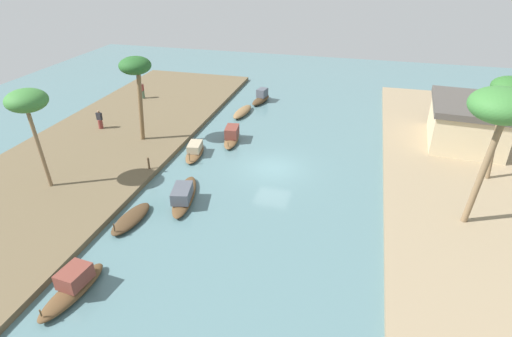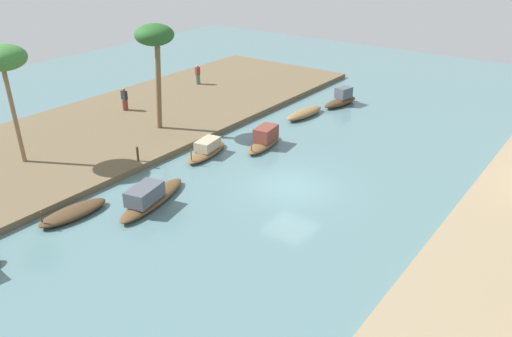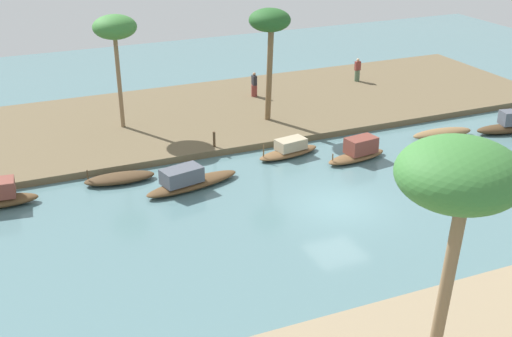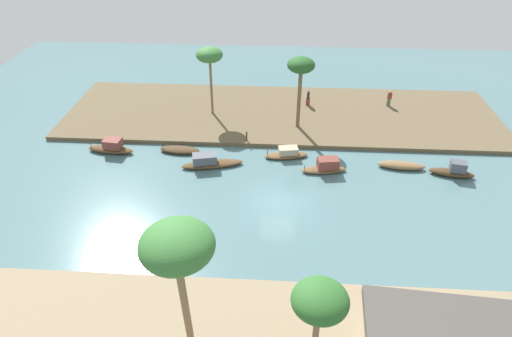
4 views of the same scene
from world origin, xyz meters
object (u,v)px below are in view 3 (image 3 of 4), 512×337
person_by_mooring (254,86)px  palm_tree_left_near (270,24)px  sampan_open_hull (120,178)px  palm_tree_right_short (459,180)px  sampan_foreground (189,181)px  palm_tree_left_far (115,29)px  person_on_near_bank (357,71)px  sampan_upstream_small (506,125)px  sampan_midstream (289,150)px  sampan_near_left_bank (442,133)px  mooring_post (214,139)px  sampan_with_tall_canopy (359,151)px

person_by_mooring → palm_tree_left_near: 7.00m
sampan_open_hull → palm_tree_right_short: palm_tree_right_short is taller
sampan_foreground → palm_tree_right_short: bearing=83.0°
sampan_foreground → palm_tree_left_far: palm_tree_left_far is taller
sampan_foreground → palm_tree_left_near: size_ratio=0.77×
sampan_open_hull → person_on_near_bank: 21.54m
sampan_upstream_small → sampan_foreground: bearing=10.3°
sampan_upstream_small → person_on_near_bank: size_ratio=2.19×
sampan_foreground → palm_tree_right_short: palm_tree_right_short is taller
sampan_upstream_small → sampan_midstream: bearing=2.3°
sampan_near_left_bank → palm_tree_left_far: palm_tree_left_far is taller
sampan_upstream_small → palm_tree_left_near: bearing=-18.0°
sampan_midstream → mooring_post: 4.08m
sampan_near_left_bank → palm_tree_left_far: bearing=-21.6°
sampan_near_left_bank → palm_tree_right_short: bearing=56.5°
sampan_near_left_bank → sampan_upstream_small: sampan_upstream_small is taller
sampan_open_hull → person_by_mooring: bearing=-136.6°
sampan_midstream → person_by_mooring: person_by_mooring is taller
palm_tree_left_near → palm_tree_left_far: (8.26, -2.54, -0.06)m
sampan_open_hull → sampan_with_tall_canopy: 12.45m
sampan_midstream → person_on_near_bank: person_on_near_bank is taller
sampan_with_tall_canopy → palm_tree_left_far: 14.96m
person_on_near_bank → person_by_mooring: 8.11m
sampan_midstream → sampan_with_tall_canopy: size_ratio=1.02×
sampan_open_hull → person_on_near_bank: person_on_near_bank is taller
sampan_open_hull → mooring_post: bearing=-158.7°
sampan_near_left_bank → palm_tree_left_far: (16.54, -8.31, 5.79)m
sampan_near_left_bank → palm_tree_left_near: size_ratio=0.58×
palm_tree_left_near → sampan_upstream_small: bearing=151.3°
sampan_foreground → mooring_post: mooring_post is taller
person_by_mooring → mooring_post: person_by_mooring is taller
person_on_near_bank → person_by_mooring: bearing=-179.8°
sampan_upstream_small → mooring_post: 17.09m
sampan_upstream_small → palm_tree_left_far: size_ratio=0.55×
person_on_near_bank → sampan_near_left_bank: bearing=-97.1°
sampan_foreground → sampan_midstream: bearing=-176.4°
sampan_with_tall_canopy → palm_tree_left_near: bearing=-80.2°
sampan_near_left_bank → sampan_with_tall_canopy: 6.22m
palm_tree_left_far → sampan_upstream_small: bearing=155.8°
sampan_midstream → palm_tree_left_far: size_ratio=0.58×
sampan_midstream → sampan_near_left_bank: size_ratio=0.99×
sampan_with_tall_canopy → mooring_post: sampan_with_tall_canopy is taller
sampan_open_hull → mooring_post: 5.90m
sampan_upstream_small → palm_tree_left_near: size_ratio=0.54×
person_by_mooring → palm_tree_right_short: bearing=171.1°
mooring_post → sampan_with_tall_canopy: bearing=149.1°
palm_tree_left_far → sampan_with_tall_canopy: bearing=138.4°
sampan_near_left_bank → mooring_post: bearing=-8.4°
sampan_foreground → person_on_near_bank: size_ratio=3.14×
sampan_open_hull → sampan_with_tall_canopy: size_ratio=0.95×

